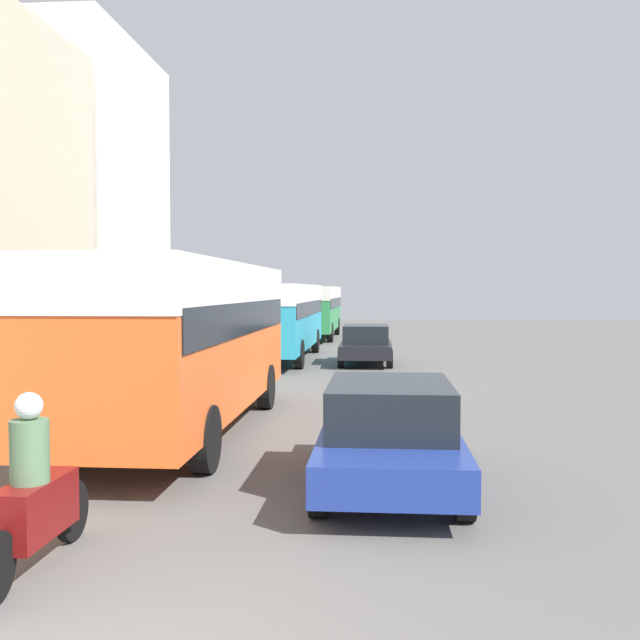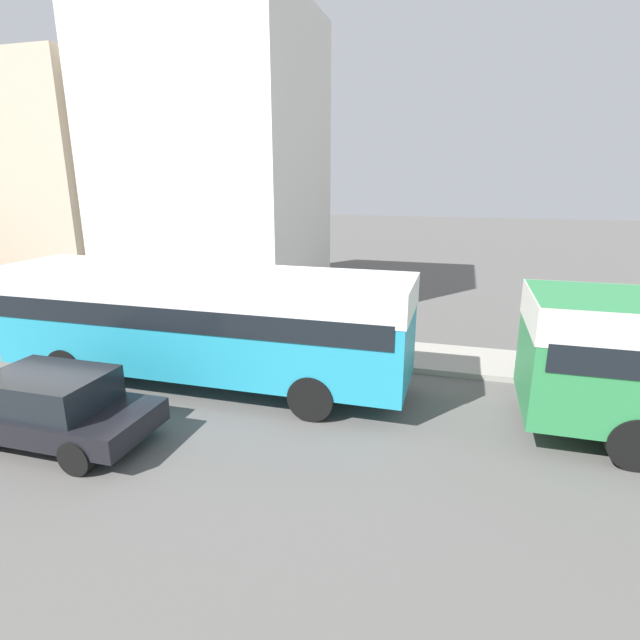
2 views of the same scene
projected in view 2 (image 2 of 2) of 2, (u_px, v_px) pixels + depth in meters
The scene contains 5 objects.
building_midblock at pixel (16, 187), 20.83m from camera, with size 5.10×9.88×9.20m.
building_far_terrace at pixel (217, 164), 19.05m from camera, with size 6.83×7.19×10.95m.
bus_following at pixel (200, 311), 12.01m from camera, with size 2.50×10.12×2.88m.
car_crossing at pixel (51, 406), 9.61m from camera, with size 1.88×4.00×1.41m.
pedestrian_near_curb at pixel (152, 303), 16.04m from camera, with size 0.39×0.39×1.85m.
Camera 2 is at (8.50, 28.91, 4.99)m, focal length 28.00 mm.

